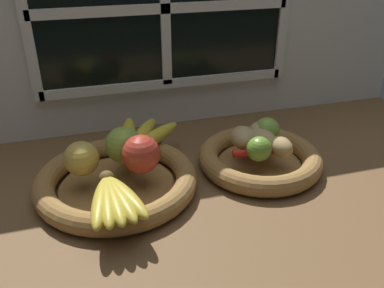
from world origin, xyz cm
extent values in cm
cube|color=brown|center=(0.00, 0.00, -1.50)|extent=(140.00, 90.00, 3.00)
cube|color=silver|center=(0.00, 30.00, 27.50)|extent=(140.00, 3.00, 55.00)
cube|color=black|center=(0.00, 28.10, 31.00)|extent=(64.00, 0.80, 38.00)
cube|color=white|center=(0.00, 27.50, 31.00)|extent=(2.40, 1.20, 38.00)
cube|color=white|center=(0.00, 27.50, 31.00)|extent=(64.00, 1.20, 2.40)
cube|color=white|center=(-32.00, 27.50, 31.00)|extent=(2.40, 1.20, 40.40)
cube|color=white|center=(32.00, 27.50, 31.00)|extent=(2.40, 1.20, 40.40)
cube|color=white|center=(0.00, 27.50, 12.00)|extent=(64.00, 1.20, 2.40)
cylinder|color=olive|center=(-17.45, -0.46, 0.50)|extent=(23.67, 23.67, 1.00)
torus|color=olive|center=(-17.45, -0.46, 2.22)|extent=(33.32, 33.32, 4.45)
cylinder|color=olive|center=(14.64, -0.46, 0.50)|extent=(19.06, 19.06, 1.00)
torus|color=olive|center=(14.64, -0.46, 2.22)|extent=(27.70, 27.70, 4.45)
sphere|color=#B73828|center=(-12.34, -1.56, 8.38)|extent=(7.87, 7.87, 7.87)
sphere|color=gold|center=(-23.75, 0.70, 7.94)|extent=(6.98, 6.98, 6.98)
sphere|color=#8CAD3D|center=(-15.06, 3.45, 8.31)|extent=(7.72, 7.72, 7.72)
ellipsoid|color=gold|center=(-21.17, -12.23, 6.07)|extent=(6.29, 15.54, 3.24)
ellipsoid|color=gold|center=(-20.13, -12.38, 6.07)|extent=(4.26, 15.39, 3.24)
ellipsoid|color=gold|center=(-19.07, -12.37, 6.07)|extent=(4.32, 15.39, 3.24)
ellipsoid|color=gold|center=(-18.03, -12.23, 6.07)|extent=(6.34, 15.54, 3.24)
ellipsoid|color=gold|center=(-17.01, -11.93, 6.07)|extent=(8.25, 15.39, 3.24)
sphere|color=brown|center=(-19.62, -4.79, 6.07)|extent=(2.92, 2.92, 2.92)
ellipsoid|color=yellow|center=(-7.73, 9.05, 6.06)|extent=(15.78, 14.25, 3.23)
ellipsoid|color=yellow|center=(-10.09, 10.99, 6.06)|extent=(11.74, 17.29, 3.23)
ellipsoid|color=yellow|center=(-12.98, 12.04, 6.06)|extent=(6.35, 18.35, 3.23)
sphere|color=brown|center=(-14.56, 3.15, 6.06)|extent=(2.91, 2.91, 2.91)
ellipsoid|color=tan|center=(14.64, -0.46, 6.83)|extent=(8.65, 8.99, 4.77)
ellipsoid|color=tan|center=(16.53, 3.69, 6.87)|extent=(7.26, 6.70, 4.84)
ellipsoid|color=#A38451|center=(17.66, -3.48, 6.52)|extent=(5.12, 6.78, 4.14)
ellipsoid|color=tan|center=(11.24, 2.18, 6.82)|extent=(6.54, 7.98, 4.74)
sphere|color=olive|center=(12.20, -4.12, 7.11)|extent=(5.32, 5.32, 5.32)
sphere|color=#7AAD3D|center=(17.49, 3.20, 7.36)|extent=(5.82, 5.82, 5.82)
cone|color=red|center=(14.15, -3.36, 5.32)|extent=(14.09, 5.33, 1.75)
camera|label=1|loc=(-22.18, -71.33, 47.81)|focal=37.76mm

